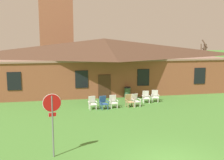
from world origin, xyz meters
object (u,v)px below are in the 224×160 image
at_px(lawn_chair_by_porch, 92,102).
at_px(lawn_chair_left_end, 113,101).
at_px(lawn_chair_under_eave, 155,96).
at_px(lawn_chair_middle, 129,100).
at_px(lawn_chair_far_side, 146,97).
at_px(trash_bin, 127,92).
at_px(stop_sign, 52,112).
at_px(lawn_chair_near_door, 103,102).
at_px(lawn_chair_right_end, 135,100).

distance_m(lawn_chair_by_porch, lawn_chair_left_end, 1.61).
xyz_separation_m(lawn_chair_by_porch, lawn_chair_under_eave, (5.39, 1.33, 0.00)).
relative_size(lawn_chair_middle, lawn_chair_under_eave, 1.00).
xyz_separation_m(lawn_chair_far_side, trash_bin, (-1.08, 1.91, -0.00)).
bearing_deg(lawn_chair_by_porch, stop_sign, -108.85).
relative_size(stop_sign, lawn_chair_far_side, 2.98).
relative_size(lawn_chair_left_end, trash_bin, 0.98).
bearing_deg(lawn_chair_under_eave, trash_bin, 137.94).
distance_m(lawn_chair_left_end, lawn_chair_middle, 1.27).
height_order(lawn_chair_by_porch, lawn_chair_left_end, same).
bearing_deg(trash_bin, lawn_chair_near_door, -130.01).
bearing_deg(lawn_chair_by_porch, lawn_chair_far_side, 14.31).
height_order(lawn_chair_near_door, lawn_chair_far_side, same).
bearing_deg(lawn_chair_by_porch, lawn_chair_right_end, 3.41).
xyz_separation_m(lawn_chair_by_porch, lawn_chair_middle, (2.87, 0.14, 0.00)).
bearing_deg(lawn_chair_right_end, lawn_chair_left_end, -176.21).
height_order(lawn_chair_middle, lawn_chair_far_side, same).
distance_m(stop_sign, lawn_chair_under_eave, 12.16).
height_order(lawn_chair_under_eave, trash_bin, trash_bin).
relative_size(stop_sign, lawn_chair_near_door, 2.98).
distance_m(lawn_chair_by_porch, lawn_chair_under_eave, 5.56).
bearing_deg(lawn_chair_left_end, lawn_chair_middle, 2.76).
relative_size(lawn_chair_near_door, trash_bin, 0.98).
xyz_separation_m(stop_sign, lawn_chair_by_porch, (2.62, 7.68, -1.53)).
distance_m(lawn_chair_near_door, trash_bin, 4.12).
bearing_deg(lawn_chair_right_end, lawn_chair_under_eave, 29.36).
distance_m(stop_sign, lawn_chair_middle, 9.68).
relative_size(lawn_chair_left_end, lawn_chair_far_side, 1.00).
xyz_separation_m(lawn_chair_near_door, lawn_chair_middle, (2.05, 0.23, 0.00)).
bearing_deg(trash_bin, lawn_chair_by_porch, -138.55).
relative_size(lawn_chair_by_porch, lawn_chair_right_end, 1.00).
relative_size(lawn_chair_by_porch, lawn_chair_far_side, 1.00).
bearing_deg(lawn_chair_left_end, trash_bin, 57.93).
height_order(stop_sign, lawn_chair_middle, stop_sign).
relative_size(lawn_chair_near_door, lawn_chair_under_eave, 1.00).
relative_size(stop_sign, lawn_chair_by_porch, 2.98).
bearing_deg(lawn_chair_under_eave, lawn_chair_by_porch, -166.11).
height_order(lawn_chair_near_door, lawn_chair_under_eave, same).
bearing_deg(stop_sign, lawn_chair_by_porch, 71.15).
bearing_deg(lawn_chair_right_end, trash_bin, 88.15).
bearing_deg(stop_sign, trash_bin, 60.44).
bearing_deg(lawn_chair_near_door, lawn_chair_by_porch, 173.79).
bearing_deg(lawn_chair_left_end, lawn_chair_near_door, -167.48).
bearing_deg(lawn_chair_by_porch, lawn_chair_middle, 2.89).
xyz_separation_m(lawn_chair_left_end, lawn_chair_middle, (1.27, 0.06, 0.00)).
xyz_separation_m(lawn_chair_middle, lawn_chair_far_side, (1.68, 1.02, 0.00)).
relative_size(lawn_chair_under_eave, trash_bin, 0.98).
bearing_deg(lawn_chair_far_side, lawn_chair_middle, -148.85).
height_order(lawn_chair_right_end, lawn_chair_under_eave, same).
xyz_separation_m(lawn_chair_right_end, lawn_chair_far_side, (1.17, 0.96, 0.00)).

